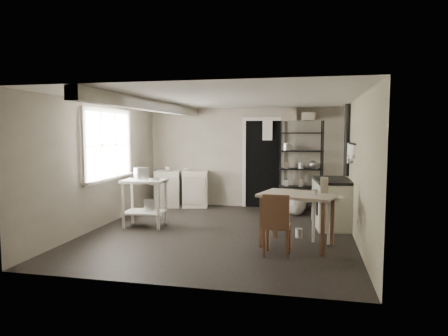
% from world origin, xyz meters
% --- Properties ---
extents(floor, '(5.00, 5.00, 0.00)m').
position_xyz_m(floor, '(0.00, 0.00, 0.00)').
color(floor, black).
rests_on(floor, ground).
extents(ceiling, '(5.00, 5.00, 0.00)m').
position_xyz_m(ceiling, '(0.00, 0.00, 2.30)').
color(ceiling, silver).
rests_on(ceiling, wall_back).
extents(wall_back, '(4.50, 0.02, 2.30)m').
position_xyz_m(wall_back, '(0.00, 2.50, 1.15)').
color(wall_back, '#AFA595').
rests_on(wall_back, ground).
extents(wall_front, '(4.50, 0.02, 2.30)m').
position_xyz_m(wall_front, '(0.00, -2.50, 1.15)').
color(wall_front, '#AFA595').
rests_on(wall_front, ground).
extents(wall_left, '(0.02, 5.00, 2.30)m').
position_xyz_m(wall_left, '(-2.25, 0.00, 1.15)').
color(wall_left, '#AFA595').
rests_on(wall_left, ground).
extents(wall_right, '(0.02, 5.00, 2.30)m').
position_xyz_m(wall_right, '(2.25, 0.00, 1.15)').
color(wall_right, '#AFA595').
rests_on(wall_right, ground).
extents(window, '(0.12, 1.76, 1.28)m').
position_xyz_m(window, '(-2.22, 0.20, 1.50)').
color(window, silver).
rests_on(window, wall_left).
extents(doorway, '(0.96, 0.10, 2.08)m').
position_xyz_m(doorway, '(0.45, 2.47, 1.00)').
color(doorway, silver).
rests_on(doorway, ground).
extents(ceiling_beam, '(0.18, 5.00, 0.18)m').
position_xyz_m(ceiling_beam, '(-1.20, 0.00, 2.20)').
color(ceiling_beam, silver).
rests_on(ceiling_beam, ceiling).
extents(wallpaper_panel, '(0.01, 5.00, 2.30)m').
position_xyz_m(wallpaper_panel, '(2.24, 0.00, 1.15)').
color(wallpaper_panel, '#B8B295').
rests_on(wallpaper_panel, wall_right).
extents(utensil_rail, '(0.06, 1.20, 0.44)m').
position_xyz_m(utensil_rail, '(2.19, 0.60, 1.55)').
color(utensil_rail, silver).
rests_on(utensil_rail, wall_right).
extents(prep_table, '(0.79, 0.59, 0.87)m').
position_xyz_m(prep_table, '(-1.45, 0.11, 0.40)').
color(prep_table, silver).
rests_on(prep_table, ground).
extents(stockpot, '(0.35, 0.35, 0.30)m').
position_xyz_m(stockpot, '(-1.54, 0.18, 0.94)').
color(stockpot, silver).
rests_on(stockpot, prep_table).
extents(saucepan, '(0.25, 0.25, 0.11)m').
position_xyz_m(saucepan, '(-1.23, 0.06, 0.85)').
color(saucepan, silver).
rests_on(saucepan, prep_table).
extents(bucket, '(0.26, 0.26, 0.22)m').
position_xyz_m(bucket, '(-1.39, 0.16, 0.39)').
color(bucket, silver).
rests_on(bucket, prep_table).
extents(base_cabinets, '(1.37, 0.79, 0.84)m').
position_xyz_m(base_cabinets, '(-1.42, 2.17, 0.46)').
color(base_cabinets, beige).
rests_on(base_cabinets, ground).
extents(mixing_bowl, '(0.33, 0.33, 0.07)m').
position_xyz_m(mixing_bowl, '(-1.32, 2.17, 0.96)').
color(mixing_bowl, silver).
rests_on(mixing_bowl, base_cabinets).
extents(counter_cup, '(0.13, 0.13, 0.09)m').
position_xyz_m(counter_cup, '(-1.72, 2.06, 0.97)').
color(counter_cup, silver).
rests_on(counter_cup, base_cabinets).
extents(shelf_rack, '(0.97, 0.44, 1.99)m').
position_xyz_m(shelf_rack, '(1.32, 2.31, 0.95)').
color(shelf_rack, black).
rests_on(shelf_rack, ground).
extents(shelf_jar, '(0.11, 0.11, 0.18)m').
position_xyz_m(shelf_jar, '(1.06, 2.35, 1.36)').
color(shelf_jar, silver).
rests_on(shelf_jar, shelf_rack).
extents(storage_box_a, '(0.33, 0.29, 0.22)m').
position_xyz_m(storage_box_a, '(1.04, 2.28, 2.01)').
color(storage_box_a, '#BCAE97').
rests_on(storage_box_a, shelf_rack).
extents(storage_box_b, '(0.31, 0.30, 0.17)m').
position_xyz_m(storage_box_b, '(1.47, 2.28, 1.99)').
color(storage_box_b, '#BCAE97').
rests_on(storage_box_b, shelf_rack).
extents(stove, '(0.74, 1.19, 0.88)m').
position_xyz_m(stove, '(1.92, 0.84, 0.44)').
color(stove, beige).
rests_on(stove, ground).
extents(stovepipe, '(0.12, 0.12, 1.29)m').
position_xyz_m(stovepipe, '(2.19, 1.24, 1.59)').
color(stovepipe, black).
rests_on(stovepipe, stove).
extents(side_ledge, '(0.56, 0.42, 0.76)m').
position_xyz_m(side_ledge, '(1.80, -0.39, 0.43)').
color(side_ledge, silver).
rests_on(side_ledge, ground).
extents(oats_box, '(0.11, 0.19, 0.28)m').
position_xyz_m(oats_box, '(1.73, -0.39, 1.01)').
color(oats_box, '#BCAE97').
rests_on(oats_box, side_ledge).
extents(work_table, '(1.24, 1.01, 0.82)m').
position_xyz_m(work_table, '(1.33, -0.60, 0.38)').
color(work_table, beige).
rests_on(work_table, ground).
extents(table_cup, '(0.11, 0.11, 0.09)m').
position_xyz_m(table_cup, '(1.58, -0.71, 0.80)').
color(table_cup, silver).
rests_on(table_cup, work_table).
extents(chair, '(0.39, 0.41, 0.89)m').
position_xyz_m(chair, '(1.07, -1.09, 0.48)').
color(chair, brown).
rests_on(chair, ground).
extents(flour_sack, '(0.47, 0.41, 0.54)m').
position_xyz_m(flour_sack, '(1.23, 1.72, 0.24)').
color(flour_sack, white).
rests_on(flour_sack, ground).
extents(floor_crock, '(0.13, 0.13, 0.15)m').
position_xyz_m(floor_crock, '(1.35, -0.06, 0.07)').
color(floor_crock, silver).
rests_on(floor_crock, ground).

